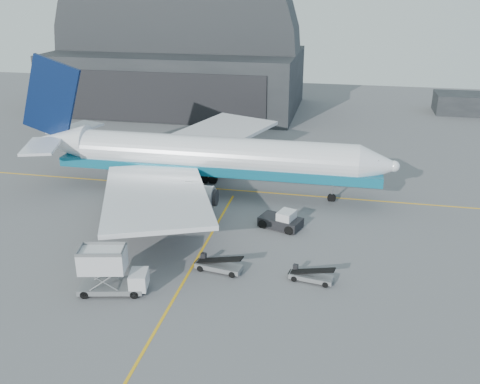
% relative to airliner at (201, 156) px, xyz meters
% --- Properties ---
extents(ground, '(200.00, 200.00, 0.00)m').
position_rel_airliner_xyz_m(ground, '(4.29, -18.78, -4.80)').
color(ground, '#565659').
rests_on(ground, ground).
extents(taxi_lines, '(80.00, 42.12, 0.02)m').
position_rel_airliner_xyz_m(taxi_lines, '(4.29, -6.11, -4.79)').
color(taxi_lines, gold).
rests_on(taxi_lines, ground).
extents(hangar, '(50.00, 28.30, 28.00)m').
position_rel_airliner_xyz_m(hangar, '(-17.71, 46.16, 4.75)').
color(hangar, black).
rests_on(hangar, ground).
extents(distant_bldg_a, '(14.00, 8.00, 4.00)m').
position_rel_airliner_xyz_m(distant_bldg_a, '(42.29, 53.22, -4.80)').
color(distant_bldg_a, black).
rests_on(distant_bldg_a, ground).
extents(airliner, '(48.83, 47.35, 17.14)m').
position_rel_airliner_xyz_m(airliner, '(0.00, 0.00, 0.00)').
color(airliner, white).
rests_on(airliner, ground).
extents(catering_truck, '(6.32, 3.39, 4.12)m').
position_rel_airliner_xyz_m(catering_truck, '(-1.42, -24.97, -2.71)').
color(catering_truck, slate).
rests_on(catering_truck, ground).
extents(pushback_tug, '(5.13, 3.89, 2.11)m').
position_rel_airliner_xyz_m(pushback_tug, '(11.55, -8.76, -4.00)').
color(pushback_tug, black).
rests_on(pushback_tug, ground).
extents(belt_loader_a, '(4.81, 2.23, 1.80)m').
position_rel_airliner_xyz_m(belt_loader_a, '(6.92, -19.41, -4.24)').
color(belt_loader_a, slate).
rests_on(belt_loader_a, ground).
extents(belt_loader_b, '(4.31, 2.01, 1.61)m').
position_rel_airliner_xyz_m(belt_loader_b, '(15.63, -19.50, -4.30)').
color(belt_loader_b, slate).
rests_on(belt_loader_b, ground).
extents(traffic_cone, '(0.35, 0.35, 0.51)m').
position_rel_airliner_xyz_m(traffic_cone, '(-1.64, -13.12, -4.55)').
color(traffic_cone, '#DC5806').
rests_on(traffic_cone, ground).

